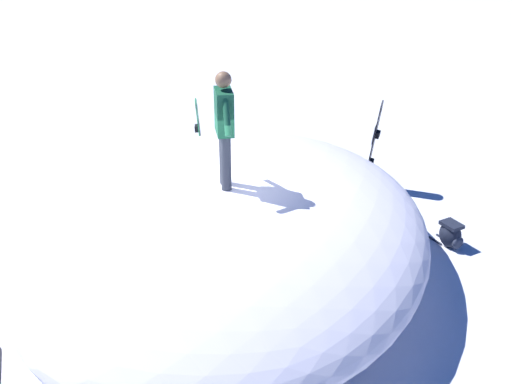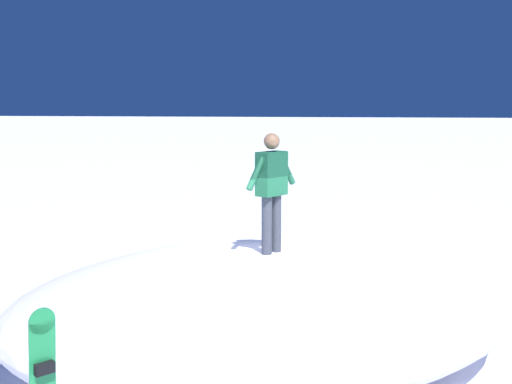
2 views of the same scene
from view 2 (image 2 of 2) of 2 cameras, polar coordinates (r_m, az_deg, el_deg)
name	(u,v)px [view 2 (image 2 of 2)]	position (r m, az deg, el deg)	size (l,w,h in m)	color
ground	(279,362)	(9.43, 1.97, -14.14)	(240.00, 240.00, 0.00)	white
snow_mound	(270,303)	(9.47, 1.16, -9.38)	(7.23, 5.65, 1.45)	white
snowboarder_standing	(272,185)	(9.08, 1.33, 0.58)	(0.61, 0.89, 1.63)	#333842
snowboard_secondary_upright	(43,384)	(7.05, -17.54, -15.19)	(0.27, 0.29, 1.59)	#1E8C47
backpack_near	(100,294)	(11.96, -13.06, -8.40)	(0.37, 0.61, 0.43)	#1E2333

